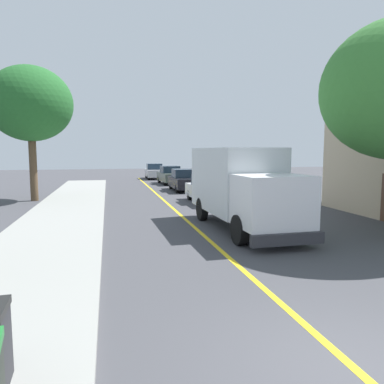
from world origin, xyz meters
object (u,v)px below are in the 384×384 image
street_tree_down_block (30,104)px  parked_car_mid (184,181)px  parked_car_near (208,189)px  parked_car_far (170,175)px  parked_car_furthest (154,172)px  box_truck (241,184)px

street_tree_down_block → parked_car_mid: bearing=19.6°
parked_car_near → parked_car_far: 12.84m
parked_car_far → parked_car_furthest: (-0.66, 6.66, 0.00)m
box_truck → parked_car_furthest: box_truck is taller
parked_car_mid → parked_car_furthest: size_ratio=0.99×
parked_car_near → parked_car_mid: size_ratio=1.01×
parked_car_furthest → parked_car_far: bearing=-84.4°
parked_car_furthest → parked_car_mid: bearing=-86.8°
parked_car_near → parked_car_mid: (-0.10, 6.76, 0.00)m
parked_car_mid → box_truck: bearing=-92.2°
parked_car_near → box_truck: bearing=-95.0°
box_truck → parked_car_far: bearing=88.6°
parked_car_far → parked_car_mid: bearing=-89.5°
parked_car_mid → street_tree_down_block: bearing=-160.4°
parked_car_near → parked_car_mid: same height
parked_car_mid → parked_car_far: size_ratio=0.98×
box_truck → street_tree_down_block: bearing=132.6°
box_truck → parked_car_mid: (0.54, 14.11, -0.97)m
street_tree_down_block → parked_car_near: bearing=-17.0°
parked_car_far → parked_car_near: bearing=-89.3°
parked_car_near → parked_car_mid: bearing=90.8°
parked_car_furthest → street_tree_down_block: bearing=-120.0°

